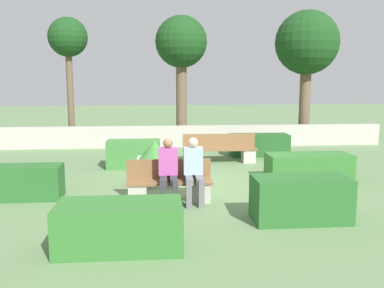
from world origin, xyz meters
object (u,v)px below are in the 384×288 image
(bench_left_side, at_px, (220,151))
(tree_leftmost, at_px, (68,41))
(bench_front, at_px, (169,186))
(tree_center_right, at_px, (307,45))
(tree_center_left, at_px, (181,46))
(person_seated_man, at_px, (168,169))
(person_seated_woman, at_px, (194,168))
(planter_corner_left, at_px, (155,164))

(bench_left_side, height_order, tree_leftmost, tree_leftmost)
(bench_front, distance_m, tree_center_right, 10.04)
(tree_center_left, bearing_deg, bench_front, -95.36)
(tree_center_left, height_order, tree_center_right, tree_center_right)
(person_seated_man, bearing_deg, tree_center_right, 54.99)
(person_seated_man, height_order, tree_leftmost, tree_leftmost)
(bench_left_side, bearing_deg, tree_leftmost, 136.36)
(person_seated_man, bearing_deg, person_seated_woman, 0.14)
(tree_center_right, bearing_deg, planter_corner_left, -132.44)
(planter_corner_left, height_order, tree_center_right, tree_center_right)
(person_seated_woman, height_order, tree_center_right, tree_center_right)
(person_seated_man, distance_m, tree_leftmost, 9.39)
(bench_left_side, height_order, tree_center_right, tree_center_right)
(planter_corner_left, xyz_separation_m, tree_leftmost, (-3.14, 6.64, 3.33))
(person_seated_woman, relative_size, tree_leftmost, 0.28)
(person_seated_man, bearing_deg, tree_leftmost, 112.66)
(person_seated_woman, bearing_deg, tree_center_left, 88.32)
(bench_left_side, distance_m, person_seated_man, 4.37)
(person_seated_woman, bearing_deg, tree_leftmost, 115.58)
(person_seated_woman, distance_m, tree_center_left, 8.20)
(tree_leftmost, bearing_deg, person_seated_man, -67.34)
(tree_center_left, relative_size, tree_center_right, 0.94)
(tree_center_right, bearing_deg, person_seated_woman, -122.49)
(planter_corner_left, bearing_deg, bench_front, -78.14)
(planter_corner_left, xyz_separation_m, tree_center_left, (1.00, 6.12, 3.14))
(planter_corner_left, bearing_deg, person_seated_man, -79.89)
(bench_front, relative_size, bench_left_side, 0.80)
(person_seated_man, bearing_deg, bench_front, 82.07)
(person_seated_woman, xyz_separation_m, planter_corner_left, (-0.77, 1.53, -0.22))
(tree_leftmost, bearing_deg, bench_left_side, -39.34)
(person_seated_woman, relative_size, tree_center_right, 0.26)
(person_seated_man, bearing_deg, tree_center_left, 84.59)
(person_seated_woman, relative_size, tree_center_left, 0.27)
(tree_center_right, bearing_deg, tree_leftmost, 177.87)
(tree_center_right, bearing_deg, bench_left_side, -135.43)
(bench_front, height_order, person_seated_woman, person_seated_woman)
(bench_front, height_order, bench_left_side, same)
(tree_center_right, bearing_deg, person_seated_man, -125.01)
(bench_front, relative_size, tree_leftmost, 0.37)
(person_seated_woman, bearing_deg, bench_front, 163.98)
(person_seated_man, xyz_separation_m, tree_center_left, (0.72, 7.66, 2.93))
(bench_left_side, xyz_separation_m, person_seated_woman, (-1.13, -4.04, 0.38))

